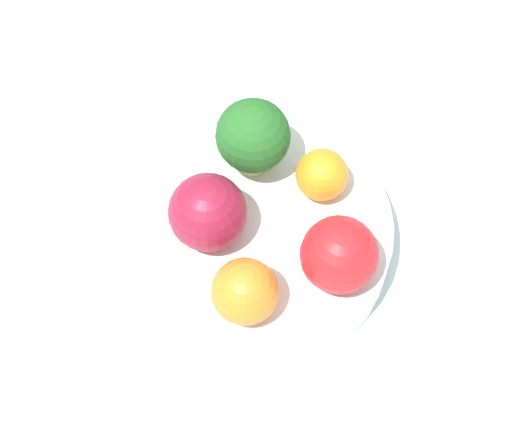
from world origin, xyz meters
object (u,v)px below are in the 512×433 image
apple_red (339,255)px  orange_back (319,171)px  broccoli (253,137)px  orange_front (245,292)px  apple_green (208,212)px  bowl (256,236)px

apple_red → orange_back: bearing=156.2°
orange_back → broccoli: bearing=-142.5°
apple_red → orange_front: (-0.01, -0.06, -0.00)m
apple_red → orange_back: 0.07m
broccoli → orange_front: 0.11m
broccoli → orange_back: bearing=37.5°
orange_front → orange_back: bearing=119.4°
apple_green → orange_back: size_ratio=1.43×
apple_green → orange_front: bearing=-7.7°
apple_red → apple_green: apple_green is taller
bowl → broccoli: 0.07m
bowl → orange_front: bearing=-38.4°
bowl → orange_front: size_ratio=4.37×
orange_front → orange_back: size_ratio=1.18×
apple_red → apple_green: size_ratio=0.97×
bowl → orange_back: 0.06m
broccoli → orange_back: 0.05m
broccoli → apple_red: 0.10m
bowl → broccoli: bearing=150.5°
broccoli → apple_green: (0.03, -0.05, -0.01)m
broccoli → orange_front: (0.09, -0.06, -0.01)m
broccoli → orange_back: (0.04, 0.03, -0.02)m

